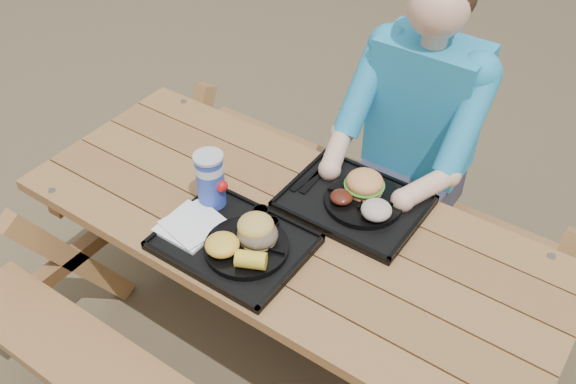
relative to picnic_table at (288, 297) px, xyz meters
The scene contains 18 objects.
ground 0.38m from the picnic_table, ahead, with size 60.00×60.00×0.00m, color #999999.
picnic_table is the anchor object (origin of this frame).
tray_near 0.43m from the picnic_table, 113.20° to the right, with size 0.45×0.35×0.02m, color black.
tray_far 0.45m from the picnic_table, 54.47° to the left, with size 0.45×0.35×0.02m, color black.
plate_near 0.45m from the picnic_table, 97.05° to the right, with size 0.26×0.26×0.02m, color black.
plate_far 0.48m from the picnic_table, 50.35° to the left, with size 0.26×0.26×0.02m, color black.
napkin_stack 0.51m from the picnic_table, 137.00° to the right, with size 0.17×0.17×0.02m, color white.
soda_cup 0.55m from the picnic_table, 161.85° to the right, with size 0.09×0.09×0.18m, color #1630AB.
condiment_bbq 0.42m from the picnic_table, 148.23° to the right, with size 0.05×0.05×0.03m, color black.
condiment_mustard 0.41m from the picnic_table, 104.27° to the right, with size 0.05×0.05×0.03m, color orange.
sandwich 0.50m from the picnic_table, 93.03° to the right, with size 0.12×0.12×0.12m, color #E8B851, non-canonical shape.
mac_cheese 0.51m from the picnic_table, 104.99° to the right, with size 0.11×0.11×0.05m, color yellow.
corn_cob 0.51m from the picnic_table, 80.66° to the right, with size 0.09×0.09×0.05m, color yellow, non-canonical shape.
cutlery_far 0.44m from the picnic_table, 99.61° to the left, with size 0.03×0.14×0.01m, color black.
burger 0.55m from the picnic_table, 58.06° to the left, with size 0.13×0.13×0.11m, color #F09854, non-canonical shape.
baked_beans 0.47m from the picnic_table, 53.40° to the left, with size 0.08×0.08×0.03m, color #531C10.
potato_salad 0.52m from the picnic_table, 31.83° to the left, with size 0.10×0.10×0.05m, color beige.
diner 0.74m from the picnic_table, 78.75° to the left, with size 0.48×0.84×1.28m, color teal, non-canonical shape.
Camera 1 is at (0.85, -1.23, 2.19)m, focal length 40.00 mm.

